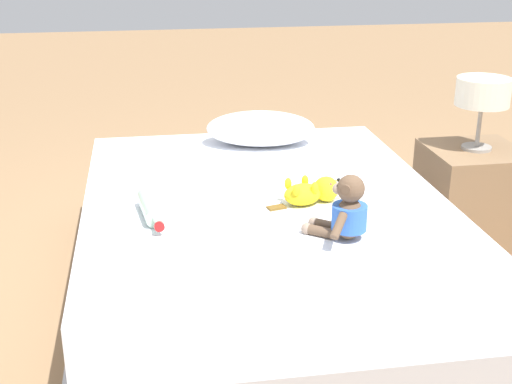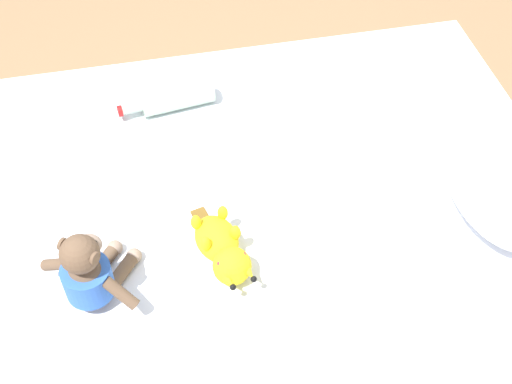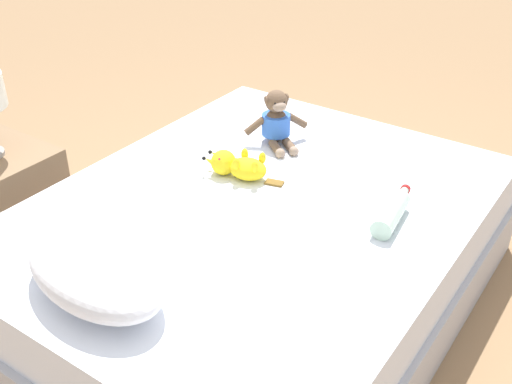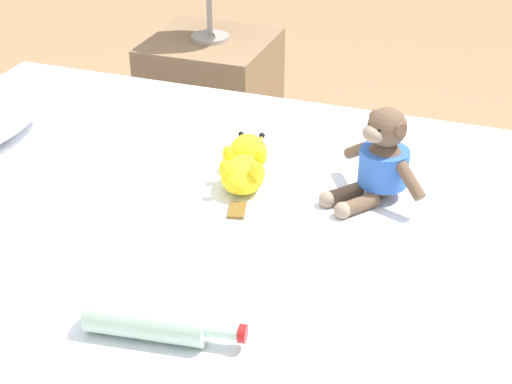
{
  "view_description": "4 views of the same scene",
  "coord_description": "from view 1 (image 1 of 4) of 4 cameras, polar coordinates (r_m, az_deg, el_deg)",
  "views": [
    {
      "loc": [
        -0.45,
        -2.59,
        1.48
      ],
      "look_at": [
        -0.08,
        -0.29,
        0.58
      ],
      "focal_mm": 48.93,
      "sensor_mm": 36.0,
      "label": 1
    },
    {
      "loc": [
        1.23,
        -0.26,
        1.94
      ],
      "look_at": [
        0.0,
        0.0,
        0.5
      ],
      "focal_mm": 48.23,
      "sensor_mm": 36.0,
      "label": 2
    },
    {
      "loc": [
        -1.09,
        1.57,
        1.66
      ],
      "look_at": [
        0.0,
        0.0,
        0.5
      ],
      "focal_mm": 43.64,
      "sensor_mm": 36.0,
      "label": 3
    },
    {
      "loc": [
        -1.47,
        -0.74,
        1.43
      ],
      "look_at": [
        -0.04,
        -0.23,
        0.56
      ],
      "focal_mm": 55.11,
      "sensor_mm": 36.0,
      "label": 4
    }
  ],
  "objects": [
    {
      "name": "plush_monkey",
      "position": [
        2.42,
        7.42,
        -1.66
      ],
      "size": [
        0.25,
        0.26,
        0.24
      ],
      "color": "brown",
      "rests_on": "bed"
    },
    {
      "name": "nightstand",
      "position": [
        3.55,
        17.14,
        -0.31
      ],
      "size": [
        0.44,
        0.44,
        0.48
      ],
      "color": "#846647",
      "rests_on": "ground_plane"
    },
    {
      "name": "glass_bottle",
      "position": [
        2.62,
        -8.55,
        -1.31
      ],
      "size": [
        0.1,
        0.31,
        0.07
      ],
      "color": "#B2D1B7",
      "rests_on": "bed"
    },
    {
      "name": "pillow",
      "position": [
        3.44,
        0.38,
        5.22
      ],
      "size": [
        0.58,
        0.39,
        0.16
      ],
      "color": "white",
      "rests_on": "bed"
    },
    {
      "name": "ground_plane",
      "position": [
        3.02,
        0.56,
        -8.22
      ],
      "size": [
        16.0,
        16.0,
        0.0
      ],
      "primitive_type": "plane",
      "color": "#93704C"
    },
    {
      "name": "bedside_lamp",
      "position": [
        3.4,
        18.05,
        7.62
      ],
      "size": [
        0.25,
        0.25,
        0.34
      ],
      "color": "gray",
      "rests_on": "nightstand"
    },
    {
      "name": "bed",
      "position": [
        2.91,
        0.58,
        -4.39
      ],
      "size": [
        1.47,
        1.87,
        0.45
      ],
      "color": "#B2B2B7",
      "rests_on": "ground_plane"
    },
    {
      "name": "plush_yellow_creature",
      "position": [
        2.73,
        4.65,
        0.04
      ],
      "size": [
        0.33,
        0.15,
        0.1
      ],
      "color": "yellow",
      "rests_on": "bed"
    }
  ]
}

